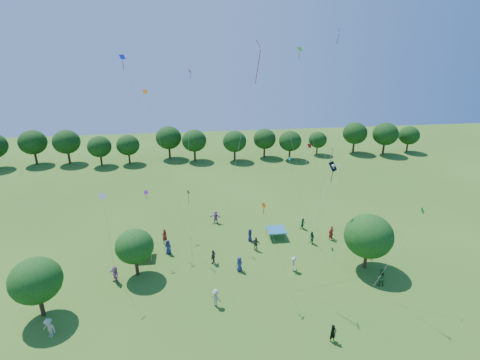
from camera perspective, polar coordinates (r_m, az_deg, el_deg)
name	(u,v)px	position (r m, az deg, el deg)	size (l,w,h in m)	color
near_tree_west	(36,280)	(37.57, -28.68, -13.28)	(4.39, 4.39, 5.68)	#422B19
near_tree_north	(135,246)	(39.99, -15.78, -9.70)	(3.89, 3.89, 5.15)	#422B19
near_tree_east	(369,236)	(41.65, 19.01, -8.08)	(5.08, 5.08, 6.13)	#422B19
treeline	(204,140)	(75.64, -5.48, 6.09)	(88.01, 8.77, 6.77)	#422B19
tent_red_stripe	(143,250)	(43.87, -14.61, -10.24)	(2.20, 2.20, 1.10)	red
tent_blue	(276,230)	(46.74, 5.54, -7.56)	(2.20, 2.20, 1.10)	#165B95
man_in_black	(333,333)	(33.56, 13.99, -21.73)	(0.60, 0.38, 1.60)	black
crowd_person_0	(250,235)	(45.88, 1.53, -8.38)	(0.78, 0.42, 1.59)	#1A1B4C
crowd_person_1	(331,232)	(47.80, 13.76, -7.73)	(0.61, 0.39, 1.62)	maroon
crowd_person_2	(312,238)	(46.07, 10.85, -8.66)	(0.78, 0.42, 1.59)	#265A38
crowd_person_3	(216,298)	(36.06, -3.69, -17.45)	(1.12, 0.50, 1.72)	#A5A184
crowd_person_4	(256,244)	(44.00, 2.46, -9.68)	(1.01, 0.46, 1.72)	#483C39
crowd_person_5	(216,217)	(50.18, -3.74, -5.65)	(1.59, 0.57, 1.70)	#A5609A
crowd_person_6	(168,247)	(44.10, -10.91, -9.98)	(0.86, 0.46, 1.74)	navy
crowd_person_7	(331,234)	(47.42, 13.66, -8.00)	(0.59, 0.38, 1.57)	maroon
crowd_person_8	(380,277)	(40.87, 20.60, -13.70)	(0.90, 0.49, 1.83)	#2A5524
crowd_person_9	(294,264)	(40.91, 8.17, -12.54)	(1.08, 0.48, 1.65)	#B1AC8D
crowd_person_10	(213,257)	(41.75, -4.09, -11.57)	(0.99, 0.45, 1.68)	#443937
crowd_person_11	(115,274)	(40.86, -18.51, -13.45)	(1.68, 0.60, 1.80)	#AA638B
crowd_person_12	(239,264)	(40.50, -0.10, -12.67)	(0.81, 0.44, 1.65)	navy
crowd_person_13	(165,236)	(46.16, -11.42, -8.41)	(0.71, 0.46, 1.90)	maroon
crowd_person_14	(303,224)	(49.29, 9.59, -6.57)	(0.73, 0.40, 1.49)	#214E32
crowd_person_15	(49,328)	(36.54, -27.08, -19.42)	(1.18, 0.53, 1.81)	#ADA28A
pirate_kite	(332,169)	(40.19, 13.84, 1.62)	(6.26, 6.18, 9.75)	black
red_high_kite	(250,92)	(34.46, 1.53, 13.31)	(5.17, 4.80, 21.72)	red
small_kite_0	(328,165)	(44.06, 13.28, 2.18)	(1.69, 1.20, 10.36)	red
small_kite_1	(268,220)	(34.32, 4.24, -6.05)	(2.64, 0.85, 8.09)	#E0580B
small_kite_2	(292,141)	(45.18, 7.91, 5.94)	(3.05, 3.45, 12.57)	orange
small_kite_3	(414,223)	(37.11, 25.04, -6.01)	(3.88, 0.59, 7.81)	green
small_kite_4	(330,111)	(37.00, 13.56, 10.24)	(1.42, 4.62, 22.68)	blue
small_kite_5	(189,121)	(44.66, -7.79, 8.85)	(1.46, 3.02, 18.53)	#901886
small_kite_6	(104,208)	(36.41, -19.95, -4.03)	(0.70, 2.52, 8.89)	silver
small_kite_7	(295,177)	(45.09, 8.37, 0.47)	(3.11, 1.38, 8.76)	#0ED8A8
small_kite_8	(301,188)	(34.57, 9.32, -1.21)	(1.70, 0.68, 13.24)	#BB0D0B
small_kite_9	(155,125)	(47.11, -12.81, 8.16)	(4.40, 5.64, 16.04)	orange
small_kite_10	(189,203)	(40.93, -7.76, -3.47)	(0.35, 1.65, 6.69)	orange
small_kite_11	(306,91)	(47.98, 9.97, 13.22)	(3.24, 5.94, 20.87)	green
small_kite_12	(138,99)	(44.95, -15.30, 11.87)	(6.47, 3.44, 20.18)	#1324C4
small_kite_13	(156,203)	(41.53, -12.69, -3.43)	(4.88, 1.39, 6.73)	#81178B
small_kite_14	(338,172)	(50.75, 14.68, 1.22)	(2.97, 3.83, 6.41)	silver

